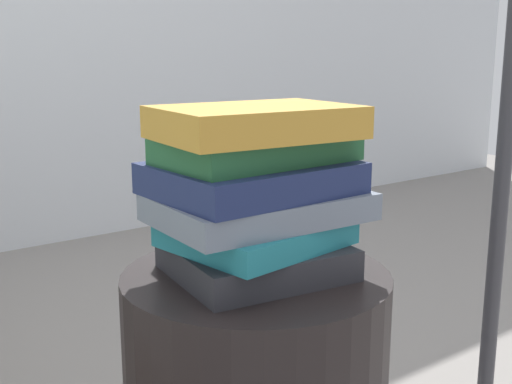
{
  "coord_description": "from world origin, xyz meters",
  "views": [
    {
      "loc": [
        -0.53,
        -0.72,
        0.82
      ],
      "look_at": [
        0.0,
        0.0,
        0.62
      ],
      "focal_mm": 45.49,
      "sensor_mm": 36.0,
      "label": 1
    }
  ],
  "objects": [
    {
      "name": "book_charcoal",
      "position": [
        -0.0,
        0.0,
        0.52
      ],
      "size": [
        0.26,
        0.23,
        0.04
      ],
      "primitive_type": "cube",
      "rotation": [
        0.0,
        0.0,
        -0.13
      ],
      "color": "#28282D",
      "rests_on": "side_table"
    },
    {
      "name": "book_navy",
      "position": [
        0.0,
        0.01,
        0.64
      ],
      "size": [
        0.27,
        0.22,
        0.04
      ],
      "primitive_type": "cube",
      "rotation": [
        0.0,
        0.0,
        0.02
      ],
      "color": "#19234C",
      "rests_on": "book_slate"
    },
    {
      "name": "book_teal",
      "position": [
        -0.0,
        0.0,
        0.56
      ],
      "size": [
        0.25,
        0.23,
        0.04
      ],
      "primitive_type": "cube",
      "rotation": [
        0.0,
        0.0,
        0.14
      ],
      "color": "#1E727F",
      "rests_on": "book_charcoal"
    },
    {
      "name": "book_ochre",
      "position": [
        -0.0,
        -0.0,
        0.72
      ],
      "size": [
        0.28,
        0.21,
        0.04
      ],
      "primitive_type": "cube",
      "rotation": [
        0.0,
        0.0,
        -0.09
      ],
      "color": "#B7842D",
      "rests_on": "book_forest"
    },
    {
      "name": "book_forest",
      "position": [
        0.01,
        0.01,
        0.68
      ],
      "size": [
        0.27,
        0.17,
        0.04
      ],
      "primitive_type": "cube",
      "rotation": [
        0.0,
        0.0,
        0.04
      ],
      "color": "#1E512D",
      "rests_on": "book_navy"
    },
    {
      "name": "book_slate",
      "position": [
        0.01,
        0.0,
        0.6
      ],
      "size": [
        0.3,
        0.21,
        0.04
      ],
      "primitive_type": "cube",
      "rotation": [
        0.0,
        0.0,
        -0.04
      ],
      "color": "slate",
      "rests_on": "book_teal"
    }
  ]
}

